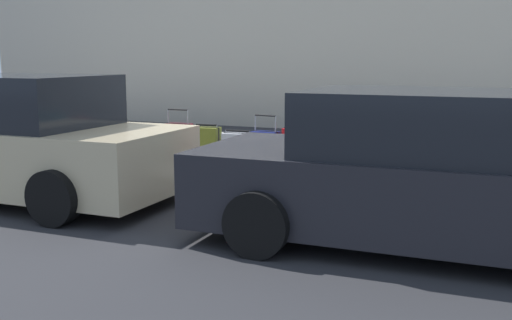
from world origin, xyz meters
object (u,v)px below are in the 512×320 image
suitcase_silver_0 (470,163)px  suitcase_silver_7 (238,152)px  suitcase_red_5 (295,152)px  suitcase_maroon_9 (178,145)px  suitcase_maroon_2 (402,162)px  suitcase_olive_8 (207,148)px  suitcase_navy_6 (265,152)px  suitcase_teal_4 (327,151)px  bollard_post (63,135)px  parked_car_beige_1 (16,141)px  suitcase_black_10 (152,146)px  fire_hydrant (105,137)px  parked_car_charcoal_0 (430,174)px  suitcase_olive_1 (436,162)px  suitcase_black_3 (364,164)px

suitcase_silver_0 → suitcase_silver_7: size_ratio=1.27×
suitcase_red_5 → suitcase_maroon_9: 1.93m
suitcase_silver_0 → suitcase_maroon_2: suitcase_silver_0 is taller
suitcase_silver_0 → suitcase_red_5: (2.44, -0.10, -0.02)m
suitcase_olive_8 → suitcase_navy_6: bearing=179.2°
suitcase_maroon_2 → suitcase_red_5: (1.56, -0.03, 0.04)m
suitcase_red_5 → suitcase_teal_4: bearing=175.0°
bollard_post → suitcase_maroon_9: bearing=-177.9°
suitcase_navy_6 → suitcase_maroon_9: 1.47m
suitcase_teal_4 → parked_car_beige_1: bearing=31.7°
suitcase_black_10 → fire_hydrant: 0.94m
suitcase_teal_4 → suitcase_navy_6: 0.95m
suitcase_silver_7 → fire_hydrant: (2.44, 0.04, 0.10)m
suitcase_silver_0 → suitcase_navy_6: 2.89m
suitcase_silver_0 → parked_car_charcoal_0: 2.19m
parked_car_beige_1 → suitcase_olive_1: bearing=-156.3°
suitcase_olive_1 → suitcase_red_5: 2.01m
suitcase_red_5 → suitcase_olive_8: (1.44, 0.05, -0.03)m
suitcase_black_10 → parked_car_beige_1: 2.34m
suitcase_red_5 → suitcase_silver_7: suitcase_red_5 is taller
suitcase_olive_1 → bollard_post: (6.15, 0.15, 0.07)m
suitcase_black_10 → suitcase_teal_4: bearing=-180.0°
suitcase_silver_7 → fire_hydrant: 2.44m
suitcase_silver_7 → suitcase_red_5: bearing=179.2°
suitcase_black_10 → suitcase_red_5: bearing=-178.9°
suitcase_silver_0 → suitcase_red_5: 2.44m
suitcase_black_3 → bollard_post: bearing=1.3°
suitcase_silver_0 → suitcase_black_10: size_ratio=1.25×
suitcase_maroon_2 → suitcase_silver_0: bearing=175.4°
suitcase_silver_0 → parked_car_beige_1: size_ratio=0.18×
suitcase_maroon_2 → suitcase_black_10: bearing=0.3°
suitcase_maroon_2 → suitcase_maroon_9: bearing=1.2°
suitcase_navy_6 → suitcase_olive_8: (0.99, -0.01, 0.01)m
suitcase_black_3 → suitcase_red_5: bearing=-3.7°
suitcase_silver_7 → parked_car_beige_1: 3.16m
suitcase_silver_7 → suitcase_teal_4: bearing=177.7°
suitcase_black_3 → fire_hydrant: size_ratio=0.75×
suitcase_silver_0 → suitcase_olive_8: (3.88, -0.04, -0.05)m
suitcase_maroon_2 → suitcase_olive_8: 3.00m
parked_car_charcoal_0 → suitcase_maroon_9: bearing=-27.6°
suitcase_silver_7 → bollard_post: bearing=3.5°
suitcase_teal_4 → suitcase_navy_6: suitcase_teal_4 is taller
suitcase_maroon_2 → suitcase_silver_7: size_ratio=1.08×
suitcase_silver_7 → fire_hydrant: size_ratio=0.84×
suitcase_red_5 → bollard_post: bearing=2.5°
suitcase_black_3 → suitcase_olive_8: size_ratio=0.80×
suitcase_black_3 → suitcase_maroon_9: bearing=0.6°
fire_hydrant → parked_car_charcoal_0: parked_car_charcoal_0 is taller
suitcase_olive_1 → suitcase_red_5: bearing=-0.8°
suitcase_navy_6 → parked_car_charcoal_0: bearing=140.6°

